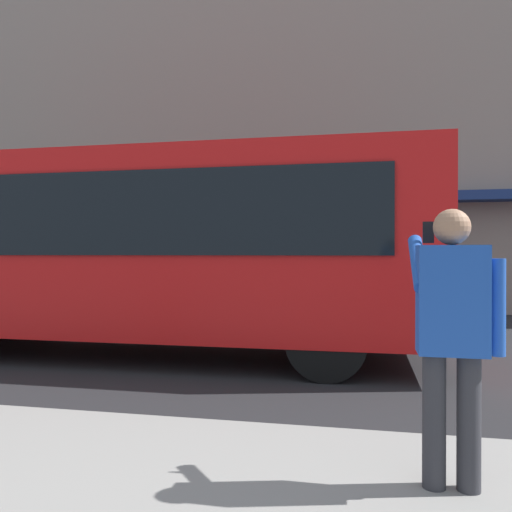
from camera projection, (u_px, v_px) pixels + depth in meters
name	position (u px, v px, depth m)	size (l,w,h in m)	color
ground_plane	(312.00, 358.00, 7.77)	(60.00, 60.00, 0.00)	#232326
building_facade_far	(336.00, 95.00, 14.38)	(28.00, 1.55, 12.00)	gray
red_bus	(136.00, 246.00, 8.02)	(9.05, 2.54, 3.08)	red
pedestrian_photographer	(452.00, 326.00, 3.13)	(0.53, 0.52, 1.70)	#2D2D33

